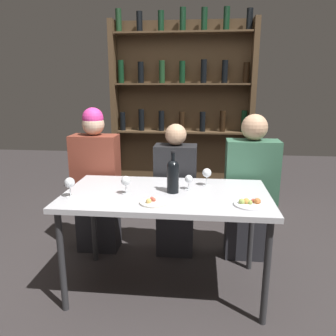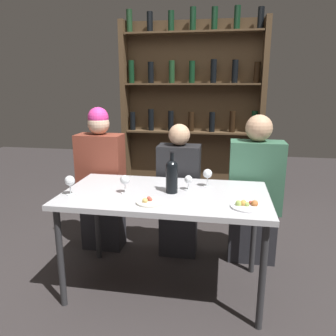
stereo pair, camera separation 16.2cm
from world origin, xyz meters
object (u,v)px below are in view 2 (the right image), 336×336
at_px(food_plate_0, 150,202).
at_px(seated_person_right, 254,194).
at_px(wine_glass_1, 208,174).
at_px(wine_glass_0, 188,180).
at_px(wine_glass_3, 70,181).
at_px(seated_person_left, 102,183).
at_px(wine_bottle, 172,175).
at_px(wine_glass_2, 125,181).
at_px(seated_person_center, 179,195).
at_px(food_plate_1, 247,205).

height_order(food_plate_0, seated_person_right, seated_person_right).
bearing_deg(seated_person_right, wine_glass_1, -137.47).
height_order(wine_glass_0, wine_glass_3, wine_glass_3).
xyz_separation_m(wine_glass_1, seated_person_left, (-0.97, 0.35, -0.22)).
bearing_deg(wine_bottle, wine_glass_2, -167.84).
xyz_separation_m(wine_glass_1, seated_person_right, (0.38, 0.35, -0.25)).
bearing_deg(food_plate_0, wine_glass_1, 50.60).
height_order(seated_person_left, seated_person_right, seated_person_left).
bearing_deg(seated_person_right, wine_bottle, -139.34).
distance_m(wine_glass_2, seated_person_left, 0.76).
relative_size(wine_glass_3, food_plate_0, 0.75).
distance_m(wine_glass_1, food_plate_0, 0.55).
height_order(wine_bottle, wine_glass_2, wine_bottle).
height_order(wine_glass_0, wine_glass_1, wine_glass_1).
distance_m(food_plate_0, seated_person_left, 1.00).
relative_size(wine_glass_0, seated_person_right, 0.09).
bearing_deg(wine_glass_2, seated_person_center, 63.74).
relative_size(seated_person_left, seated_person_center, 1.11).
bearing_deg(seated_person_center, food_plate_1, -54.18).
xyz_separation_m(wine_bottle, food_plate_1, (0.51, -0.20, -0.12)).
relative_size(wine_glass_1, food_plate_0, 0.73).
bearing_deg(seated_person_left, wine_glass_1, -19.79).
bearing_deg(wine_bottle, wine_glass_0, 35.22).
bearing_deg(wine_glass_1, wine_glass_0, -140.80).
relative_size(wine_glass_0, food_plate_1, 0.52).
bearing_deg(wine_glass_2, food_plate_1, -9.28).
distance_m(wine_glass_1, seated_person_center, 0.53).
relative_size(seated_person_center, seated_person_right, 0.93).
height_order(wine_bottle, wine_glass_3, wine_bottle).
relative_size(food_plate_0, seated_person_right, 0.14).
relative_size(wine_glass_3, food_plate_1, 0.65).
distance_m(wine_glass_1, wine_glass_3, 0.99).
distance_m(food_plate_1, seated_person_right, 0.77).
bearing_deg(wine_bottle, seated_person_left, 144.01).
distance_m(wine_bottle, wine_glass_1, 0.30).
height_order(food_plate_0, seated_person_center, seated_person_center).
distance_m(food_plate_0, seated_person_center, 0.80).
xyz_separation_m(wine_bottle, wine_glass_1, (0.24, 0.18, -0.03)).
relative_size(wine_bottle, food_plate_0, 1.63).
bearing_deg(food_plate_0, wine_glass_0, 55.65).
xyz_separation_m(food_plate_1, seated_person_right, (0.11, 0.74, -0.17)).
xyz_separation_m(seated_person_center, seated_person_right, (0.65, 0.00, 0.04)).
bearing_deg(food_plate_0, wine_glass_3, 173.37).
xyz_separation_m(wine_glass_0, wine_glass_1, (0.13, 0.11, 0.02)).
bearing_deg(wine_glass_3, wine_glass_1, 20.87).
bearing_deg(seated_person_center, seated_person_right, 0.00).
bearing_deg(wine_glass_2, food_plate_0, -37.63).
bearing_deg(seated_person_left, food_plate_1, -30.69).
bearing_deg(seated_person_center, wine_glass_0, -73.85).
bearing_deg(seated_person_center, wine_bottle, -87.48).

